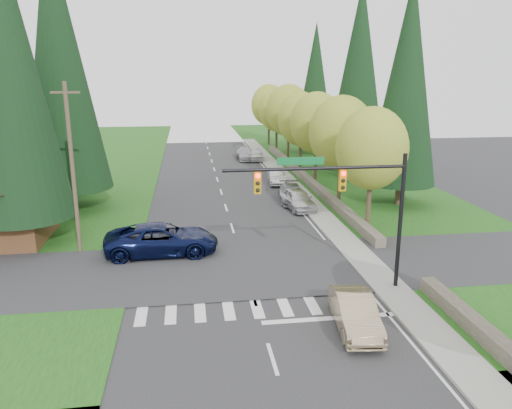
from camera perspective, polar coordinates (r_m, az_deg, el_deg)
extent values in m
plane|color=#28282B|center=(20.55, 1.41, -15.75)|extent=(120.00, 120.00, 0.00)
cube|color=#204813|center=(42.00, 14.63, -0.02)|extent=(14.00, 110.00, 0.06)
cube|color=#204813|center=(40.16, -22.16, -1.33)|extent=(14.00, 110.00, 0.06)
cube|color=#28282B|center=(27.67, -1.28, -7.37)|extent=(120.00, 8.00, 0.10)
cube|color=gray|center=(41.96, 5.87, 0.42)|extent=(1.80, 80.00, 0.13)
cube|color=gray|center=(41.77, 4.74, 0.38)|extent=(0.20, 80.00, 0.13)
cube|color=#4C4438|center=(49.86, 5.62, 3.07)|extent=(0.70, 40.00, 0.70)
cylinder|color=black|center=(25.18, 16.15, -2.04)|extent=(0.20, 0.20, 6.80)
cylinder|color=black|center=(23.10, 6.83, 4.12)|extent=(8.60, 0.16, 0.16)
cube|color=#0C662D|center=(22.92, 5.12, 4.97)|extent=(2.20, 0.04, 0.35)
cube|color=#BF8C0C|center=(23.58, 9.84, 2.74)|extent=(0.32, 0.24, 1.00)
sphere|color=#FF0C05|center=(23.38, 9.98, 3.50)|extent=(0.22, 0.22, 0.22)
cube|color=#BF8C0C|center=(22.69, 0.16, 2.49)|extent=(0.32, 0.24, 1.00)
sphere|color=#FF0C05|center=(22.49, 0.21, 3.28)|extent=(0.22, 0.22, 0.22)
cylinder|color=#473828|center=(30.67, -20.22, 3.67)|extent=(0.24, 0.24, 10.00)
cube|color=#473828|center=(30.20, -20.97, 11.88)|extent=(1.60, 0.10, 0.12)
cylinder|color=#38281C|center=(34.66, 12.79, 0.99)|extent=(0.32, 0.32, 4.76)
ellipsoid|color=olive|center=(34.05, 13.10, 6.27)|extent=(4.80, 4.80, 5.52)
cylinder|color=#38281C|center=(41.13, 9.55, 3.43)|extent=(0.32, 0.32, 4.93)
ellipsoid|color=olive|center=(40.61, 9.75, 8.06)|extent=(5.20, 5.20, 5.98)
cylinder|color=#38281C|center=(47.68, 6.83, 5.15)|extent=(0.32, 0.32, 5.04)
ellipsoid|color=olive|center=(47.23, 6.96, 9.24)|extent=(5.00, 5.00, 5.75)
cylinder|color=#38281C|center=(54.43, 5.07, 6.28)|extent=(0.32, 0.32, 4.82)
ellipsoid|color=olive|center=(54.04, 5.15, 9.71)|extent=(5.00, 5.00, 5.75)
cylinder|color=#38281C|center=(61.20, 3.70, 7.41)|extent=(0.32, 0.32, 5.15)
ellipsoid|color=olive|center=(60.85, 3.76, 10.68)|extent=(5.40, 5.40, 6.21)
cylinder|color=#38281C|center=(68.01, 2.35, 7.98)|extent=(0.32, 0.32, 4.70)
ellipsoid|color=olive|center=(67.71, 2.38, 10.66)|extent=(4.80, 4.80, 5.52)
cylinder|color=#38281C|center=(74.87, 1.47, 8.73)|extent=(0.32, 0.32, 4.98)
ellipsoid|color=olive|center=(74.58, 1.49, 11.31)|extent=(5.20, 5.20, 5.98)
cylinder|color=#38281C|center=(34.35, -24.65, -2.53)|extent=(0.50, 0.50, 2.00)
cone|color=black|center=(33.03, -26.53, 13.94)|extent=(6.12, 6.12, 18.00)
cylinder|color=#38281C|center=(38.95, -27.26, -0.90)|extent=(0.50, 0.50, 2.00)
cylinder|color=#38281C|center=(41.57, -20.31, 0.75)|extent=(0.50, 0.50, 2.00)
cone|color=black|center=(40.49, -21.65, 15.03)|extent=(6.46, 6.46, 19.00)
cylinder|color=#38281C|center=(47.73, -21.18, 2.40)|extent=(0.50, 0.50, 2.00)
cone|color=black|center=(46.78, -22.27, 13.58)|extent=(5.78, 5.78, 17.00)
cylinder|color=#38281C|center=(42.17, 15.97, 1.30)|extent=(0.50, 0.50, 2.00)
cone|color=black|center=(41.10, 16.86, 13.31)|extent=(5.44, 5.44, 16.00)
cylinder|color=#38281C|center=(55.29, 11.16, 4.71)|extent=(0.50, 0.50, 2.00)
cone|color=black|center=(54.48, 11.69, 14.91)|extent=(6.12, 6.12, 18.00)
cylinder|color=#38281C|center=(68.26, 6.57, 6.78)|extent=(0.50, 0.50, 2.00)
cone|color=black|center=(67.61, 6.78, 13.76)|extent=(5.10, 5.10, 15.00)
imported|color=tan|center=(21.73, 11.26, -12.05)|extent=(2.00, 4.57, 1.46)
imported|color=#0A1034|center=(30.05, -10.69, -3.93)|extent=(6.66, 3.16, 1.84)
imported|color=silver|center=(39.47, 4.80, 0.63)|extent=(2.46, 4.89, 1.60)
imported|color=slate|center=(41.60, 4.13, 1.24)|extent=(2.38, 4.99, 1.40)
imported|color=silver|center=(48.45, 2.38, 3.22)|extent=(1.89, 4.42, 1.42)
imported|color=silver|center=(61.55, 0.03, 5.75)|extent=(2.03, 4.41, 1.47)
imported|color=#9E9DA2|center=(61.94, -1.22, 5.79)|extent=(2.18, 5.04, 1.44)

